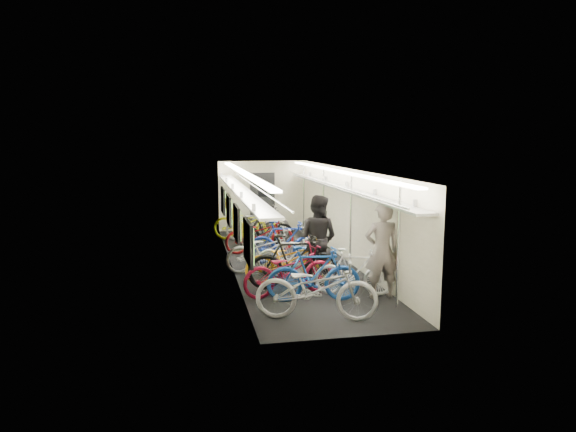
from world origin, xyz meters
name	(u,v)px	position (x,y,z in m)	size (l,w,h in m)	color
train_car_shell	(272,196)	(-0.36, 0.71, 1.66)	(10.00, 10.00, 10.00)	black
bicycle_0	(316,288)	(-0.38, -4.09, 0.56)	(0.75, 2.14, 1.13)	#ACAAAF
bicycle_1	(314,274)	(-0.18, -3.11, 0.55)	(0.52, 1.84, 1.10)	#194597
bicycle_2	(289,270)	(-0.57, -2.61, 0.52)	(0.69, 1.97, 1.03)	maroon
bicycle_3	(294,261)	(-0.38, -2.13, 0.59)	(0.55, 1.95, 1.17)	black
bicycle_4	(288,260)	(-0.40, -1.69, 0.51)	(0.68, 1.95, 1.03)	orange
bicycle_5	(291,256)	(-0.25, -1.18, 0.48)	(0.45, 1.60, 0.96)	silver
bicycle_6	(265,250)	(-0.74, -0.59, 0.51)	(0.68, 1.96, 1.03)	#9C9DA0
bicycle_7	(284,242)	(-0.16, 0.03, 0.56)	(0.52, 1.85, 1.11)	navy
bicycle_8	(260,234)	(-0.59, 1.42, 0.52)	(0.69, 1.97, 1.04)	maroon
bicycle_9	(266,230)	(-0.32, 2.04, 0.53)	(0.50, 1.77, 1.06)	black
bicycle_10	(246,223)	(-0.78, 3.27, 0.55)	(0.73, 2.10, 1.10)	yellow
bicycle_11	(354,272)	(0.73, -2.86, 0.49)	(0.46, 1.61, 0.97)	white
bicycle_12	(258,223)	(-0.38, 3.30, 0.53)	(0.71, 2.03, 1.07)	slate
bicycle_14	(262,223)	(-0.20, 3.65, 0.45)	(0.60, 1.73, 0.91)	slate
passenger_near	(382,251)	(1.20, -3.11, 0.96)	(0.70, 0.46, 1.91)	gray
passenger_mid	(317,238)	(0.26, -1.66, 0.96)	(0.94, 0.73, 1.93)	black
backpack	(398,232)	(1.63, -2.88, 1.28)	(0.26, 0.14, 0.38)	red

